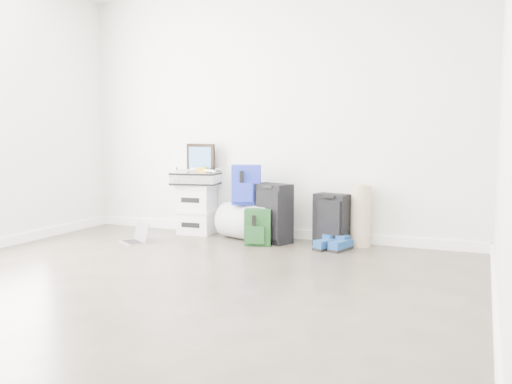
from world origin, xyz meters
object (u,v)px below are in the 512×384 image
at_px(boxes_stack, 197,209).
at_px(duffel_bag, 247,222).
at_px(briefcase, 196,178).
at_px(carry_on, 331,220).
at_px(laptop, 136,238).
at_px(large_suitcase, 272,213).

xyz_separation_m(boxes_stack, duffel_bag, (0.67, -0.10, -0.09)).
bearing_deg(boxes_stack, briefcase, -79.59).
xyz_separation_m(boxes_stack, carry_on, (1.57, -0.06, -0.02)).
relative_size(duffel_bag, carry_on, 1.18).
bearing_deg(briefcase, boxes_stack, 94.85).
bearing_deg(laptop, large_suitcase, 55.81).
distance_m(briefcase, duffel_bag, 0.80).
bearing_deg(briefcase, large_suitcase, -17.45).
relative_size(boxes_stack, carry_on, 1.06).
distance_m(briefcase, carry_on, 1.62).
bearing_deg(boxes_stack, large_suitcase, -11.89).
bearing_deg(laptop, briefcase, 97.41).
xyz_separation_m(briefcase, large_suitcase, (0.96, -0.14, -0.32)).
bearing_deg(large_suitcase, briefcase, -166.08).
distance_m(duffel_bag, carry_on, 0.91).
distance_m(duffel_bag, large_suitcase, 0.32).
bearing_deg(boxes_stack, duffel_bag, -12.42).
height_order(carry_on, laptop, carry_on).
height_order(boxes_stack, laptop, boxes_stack).
relative_size(briefcase, duffel_bag, 0.81).
xyz_separation_m(boxes_stack, large_suitcase, (0.96, -0.14, 0.03)).
xyz_separation_m(carry_on, laptop, (-1.90, -0.65, -0.21)).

